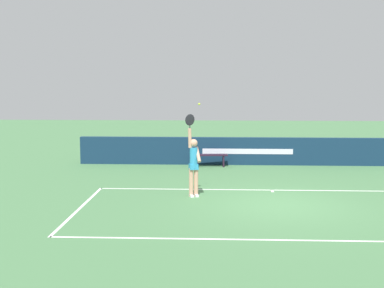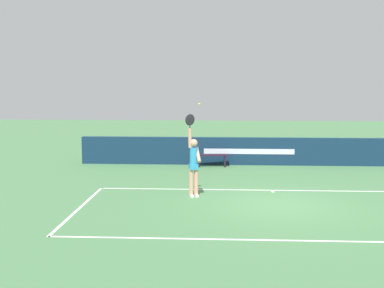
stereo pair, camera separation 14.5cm
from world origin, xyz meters
name	(u,v)px [view 1 (the left image)]	position (x,y,z in m)	size (l,w,h in m)	color
ground_plane	(279,205)	(0.00, 0.00, 0.00)	(60.00, 60.00, 0.00)	#497A4B
court_lines	(282,210)	(0.00, -0.63, 0.00)	(11.00, 5.24, 0.00)	white
back_wall	(259,151)	(0.00, 6.84, 0.56)	(14.74, 0.28, 1.12)	#122C47
tennis_player	(194,162)	(-2.43, 0.91, 1.03)	(0.51, 0.44, 2.49)	tan
tennis_ball	(199,104)	(-2.27, 0.93, 2.76)	(0.07, 0.07, 0.07)	#CCE335
courtside_bench_near	(210,157)	(-1.99, 6.26, 0.38)	(1.40, 0.44, 0.50)	black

